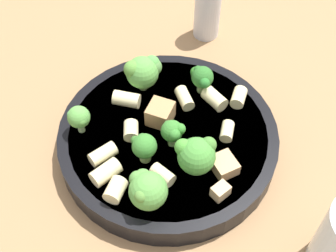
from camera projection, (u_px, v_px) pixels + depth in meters
ground_plane at (168, 147)px, 0.53m from camera, size 2.00×2.00×0.00m
pasta_bowl at (168, 138)px, 0.51m from camera, size 0.24×0.24×0.03m
broccoli_floret_0 at (173, 131)px, 0.48m from camera, size 0.02×0.02×0.03m
broccoli_floret_1 at (79, 118)px, 0.49m from camera, size 0.02×0.02×0.03m
broccoli_floret_2 at (196, 155)px, 0.46m from camera, size 0.04×0.04×0.04m
broccoli_floret_3 at (143, 71)px, 0.53m from camera, size 0.04×0.04×0.04m
broccoli_floret_4 at (144, 146)px, 0.47m from camera, size 0.03×0.03×0.04m
broccoli_floret_5 at (147, 189)px, 0.43m from camera, size 0.04×0.04×0.04m
broccoli_floret_6 at (202, 77)px, 0.53m from camera, size 0.03×0.03×0.03m
rigatoni_0 at (239, 97)px, 0.53m from camera, size 0.03×0.02×0.02m
rigatoni_1 at (227, 131)px, 0.50m from camera, size 0.03×0.02×0.01m
rigatoni_2 at (103, 154)px, 0.48m from camera, size 0.03×0.02×0.02m
rigatoni_3 at (214, 99)px, 0.52m from camera, size 0.02×0.03×0.02m
rigatoni_4 at (131, 130)px, 0.50m from camera, size 0.03×0.03×0.02m
rigatoni_5 at (106, 172)px, 0.46m from camera, size 0.03×0.02×0.02m
rigatoni_6 at (163, 175)px, 0.46m from camera, size 0.02×0.02×0.01m
rigatoni_7 at (184, 98)px, 0.53m from camera, size 0.03×0.03×0.01m
rigatoni_8 at (129, 97)px, 0.53m from camera, size 0.03×0.03×0.02m
rigatoni_9 at (115, 190)px, 0.45m from camera, size 0.03×0.02×0.02m
chicken_chunk_0 at (221, 191)px, 0.45m from camera, size 0.02×0.02×0.01m
chicken_chunk_1 at (223, 167)px, 0.47m from camera, size 0.03×0.03×0.01m
chicken_chunk_2 at (160, 114)px, 0.51m from camera, size 0.03×0.03×0.02m
pepper_shaker at (208, 5)px, 0.61m from camera, size 0.03×0.03×0.09m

